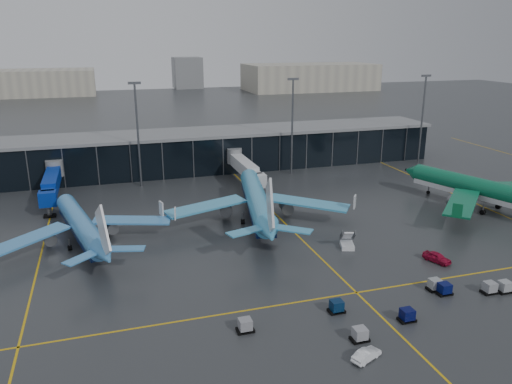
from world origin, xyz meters
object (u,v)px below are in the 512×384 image
object	(u,v)px
airliner_arkefly	(80,213)
mobile_airstair	(347,244)
service_van_white	(366,355)
baggage_carts	(407,303)
airliner_aer_lingus	(485,178)
airliner_klm_near	(257,188)
service_van_red	(437,257)

from	to	relation	value
airliner_arkefly	mobile_airstair	distance (m)	47.44
airliner_arkefly	service_van_white	xyz separation A→B (m)	(31.73, -45.31, -5.16)
baggage_carts	mobile_airstair	size ratio (longest dim) A/B	10.95
airliner_aer_lingus	service_van_white	distance (m)	64.24
airliner_aer_lingus	baggage_carts	bearing A→B (deg)	-160.40
baggage_carts	mobile_airstair	distance (m)	21.05
airliner_arkefly	airliner_aer_lingus	size ratio (longest dim) A/B	0.84
airliner_arkefly	mobile_airstair	world-z (taller)	airliner_arkefly
service_van_white	baggage_carts	bearing A→B (deg)	-75.89
airliner_arkefly	airliner_klm_near	world-z (taller)	airliner_klm_near
airliner_klm_near	service_van_white	bearing A→B (deg)	-80.92
airliner_aer_lingus	service_van_red	world-z (taller)	airliner_aer_lingus
mobile_airstair	airliner_aer_lingus	bearing A→B (deg)	34.12
airliner_aer_lingus	service_van_white	size ratio (longest dim) A/B	11.33
airliner_aer_lingus	airliner_klm_near	bearing A→B (deg)	151.53
mobile_airstair	airliner_klm_near	bearing A→B (deg)	139.73
mobile_airstair	service_van_white	xyz separation A→B (m)	(-12.73, -29.54, -0.11)
baggage_carts	airliner_aer_lingus	bearing A→B (deg)	38.68
airliner_arkefly	airliner_aer_lingus	distance (m)	81.94
airliner_aer_lingus	baggage_carts	distance (m)	50.39
baggage_carts	service_van_red	world-z (taller)	baggage_carts
mobile_airstair	baggage_carts	bearing A→B (deg)	-76.02
airliner_arkefly	service_van_red	size ratio (longest dim) A/B	8.01
baggage_carts	service_van_white	world-z (taller)	baggage_carts
airliner_arkefly	airliner_klm_near	bearing A→B (deg)	-8.92
airliner_aer_lingus	baggage_carts	world-z (taller)	airliner_aer_lingus
baggage_carts	service_van_white	size ratio (longest dim) A/B	10.24
airliner_arkefly	mobile_airstair	xyz separation A→B (m)	(44.45, -15.78, -5.05)
service_van_red	airliner_aer_lingus	bearing A→B (deg)	17.19
baggage_carts	service_van_white	bearing A→B (deg)	-142.08
airliner_arkefly	airliner_aer_lingus	bearing A→B (deg)	-16.99
airliner_arkefly	service_van_red	distance (m)	61.58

